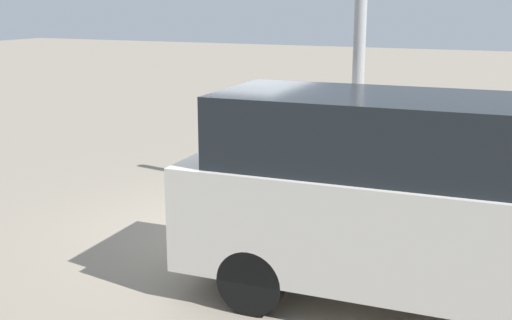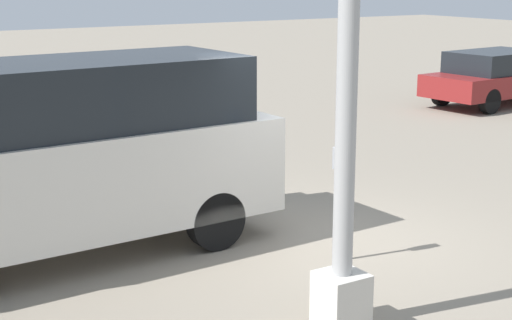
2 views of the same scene
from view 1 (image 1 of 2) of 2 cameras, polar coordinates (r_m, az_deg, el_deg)
The scene contains 4 objects.
ground_plane at distance 9.72m, azimuth -2.63°, elevation -6.29°, with size 80.00×80.00×0.00m, color gray.
parking_meter_near at distance 9.79m, azimuth 0.40°, elevation 0.55°, with size 0.20×0.12×1.48m.
lamp_post at distance 10.61m, azimuth 9.01°, elevation 5.69°, with size 0.44×0.44×5.09m.
parked_van at distance 7.21m, azimuth 13.74°, elevation -3.21°, with size 5.26×2.09×2.38m.
Camera 1 is at (4.12, -8.13, 3.35)m, focal length 45.00 mm.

